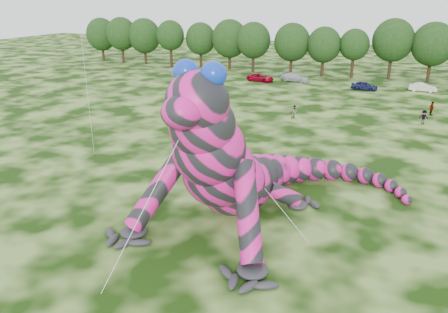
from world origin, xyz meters
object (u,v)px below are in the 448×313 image
car_1 (210,76)px  spectator_1 (295,112)px  tree_6 (253,47)px  tree_7 (292,49)px  car_5 (423,87)px  car_0 (179,70)px  spectator_0 (210,115)px  car_2 (261,78)px  tree_8 (323,52)px  tree_5 (230,45)px  tree_9 (353,54)px  tree_1 (122,40)px  tree_0 (102,39)px  car_4 (364,86)px  spectator_2 (424,117)px  car_3 (295,77)px  tree_4 (201,45)px  spectator_3 (432,108)px  tree_2 (145,41)px  tree_10 (392,49)px  tree_11 (432,52)px  spectator_4 (215,87)px  tree_3 (171,44)px  inflatable_gecko (243,133)px

car_1 → spectator_1: size_ratio=2.52×
tree_6 → tree_7: bearing=0.9°
car_5 → car_0: bearing=91.2°
car_1 → spectator_0: spectator_0 is taller
car_2 → tree_8: bearing=-33.7°
tree_5 → tree_9: 24.22m
tree_1 → tree_5: 25.23m
tree_0 → car_0: tree_0 is taller
tree_1 → car_4: (52.61, -11.14, -4.22)m
spectator_2 → spectator_0: (-23.35, -8.43, 0.02)m
car_3 → car_5: car_3 is taller
tree_4 → spectator_3: tree_4 is taller
car_2 → spectator_3: 30.16m
tree_2 → tree_7: tree_2 is taller
tree_10 → tree_11: (6.39, -0.38, -0.22)m
spectator_3 → spectator_4: (-30.30, 2.38, -0.01)m
spectator_1 → spectator_3: (15.50, 7.92, 0.04)m
tree_3 → car_0: 10.01m
tree_5 → tree_9: bearing=-2.6°
tree_3 → tree_6: 18.16m
tree_2 → car_3: tree_2 is taller
spectator_2 → tree_11: bearing=72.9°
tree_7 → spectator_4: size_ratio=5.54×
tree_4 → car_5: tree_4 is taller
spectator_4 → tree_1: bearing=95.9°
car_5 → tree_9: bearing=57.2°
tree_11 → tree_8: bearing=-176.2°
tree_8 → tree_10: 11.75m
car_2 → car_4: 17.49m
tree_6 → tree_8: size_ratio=1.06×
tree_10 → car_1: tree_10 is taller
car_1 → spectator_2: 38.53m
tree_3 → car_5: bearing=-9.3°
tree_9 → car_3: size_ratio=1.69×
tree_4 → spectator_2: 51.62m
tree_3 → spectator_3: 54.55m
inflatable_gecko → spectator_1: 25.17m
tree_11 → spectator_3: tree_11 is taller
car_1 → spectator_3: size_ratio=2.41×
tree_5 → tree_10: size_ratio=0.93×
tree_2 → car_3: bearing=-13.9°
tree_0 → tree_5: bearing=-1.5°
tree_4 → car_2: tree_4 is taller
tree_0 → spectator_4: 44.38m
tree_0 → car_5: 68.26m
spectator_1 → car_0: bearing=77.6°
car_1 → spectator_0: 27.93m
tree_3 → car_2: 24.65m
tree_0 → tree_10: 61.96m
tree_0 → car_4: size_ratio=2.36×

